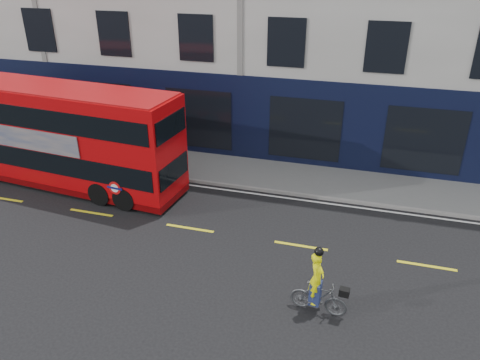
% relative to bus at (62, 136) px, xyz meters
% --- Properties ---
extents(ground, '(120.00, 120.00, 0.00)m').
position_rel_bus_xyz_m(ground, '(6.27, -3.48, -2.15)').
color(ground, black).
rests_on(ground, ground).
extents(pavement, '(60.00, 3.00, 0.12)m').
position_rel_bus_xyz_m(pavement, '(6.27, 3.02, -2.09)').
color(pavement, slate).
rests_on(pavement, ground).
extents(kerb, '(60.00, 0.12, 0.13)m').
position_rel_bus_xyz_m(kerb, '(6.27, 1.52, -2.08)').
color(kerb, gray).
rests_on(kerb, ground).
extents(road_edge_line, '(58.00, 0.10, 0.01)m').
position_rel_bus_xyz_m(road_edge_line, '(6.27, 1.22, -2.14)').
color(road_edge_line, silver).
rests_on(road_edge_line, ground).
extents(lane_dashes, '(58.00, 0.12, 0.01)m').
position_rel_bus_xyz_m(lane_dashes, '(6.27, -1.98, -2.14)').
color(lane_dashes, gold).
rests_on(lane_dashes, ground).
extents(bus, '(10.55, 3.33, 4.18)m').
position_rel_bus_xyz_m(bus, '(0.00, 0.00, 0.00)').
color(bus, '#B5070A').
rests_on(bus, ground).
extents(cyclist, '(1.61, 0.61, 2.08)m').
position_rel_bus_xyz_m(cyclist, '(11.20, -5.00, -1.45)').
color(cyclist, '#494C4F').
rests_on(cyclist, ground).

